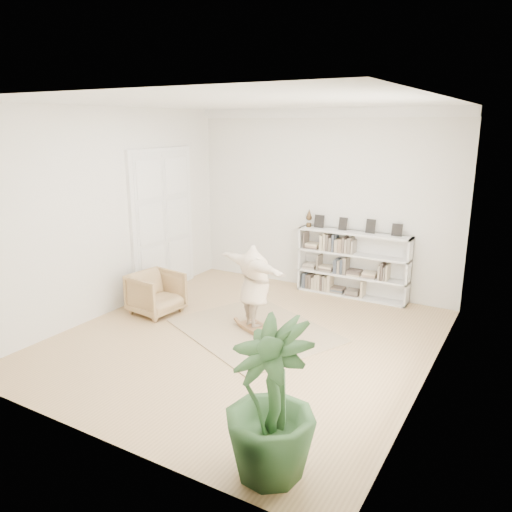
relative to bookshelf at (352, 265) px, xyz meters
The scene contains 9 objects.
floor 2.98m from the bookshelf, 104.79° to the right, with size 6.00×6.00×0.00m, color tan.
room_shell 2.97m from the bookshelf, behind, with size 6.00×6.00×6.00m.
doors 3.84m from the bookshelf, 156.24° to the right, with size 0.09×1.78×2.92m.
bookshelf is the anchor object (origin of this frame).
armchair 3.80m from the bookshelf, 135.88° to the right, with size 0.80×0.82×0.75m, color tan.
rug 2.65m from the bookshelf, 107.81° to the right, with size 2.50×2.00×0.02m, color tan.
rocker_board 2.64m from the bookshelf, 107.81° to the right, with size 0.64×0.53×0.12m.
person 2.58m from the bookshelf, 107.81° to the right, with size 1.68×0.46×1.37m, color beige.
houseplant 5.48m from the bookshelf, 78.61° to the right, with size 0.89×0.89×1.59m, color #2E562B.
Camera 1 is at (3.80, -6.23, 3.32)m, focal length 35.00 mm.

